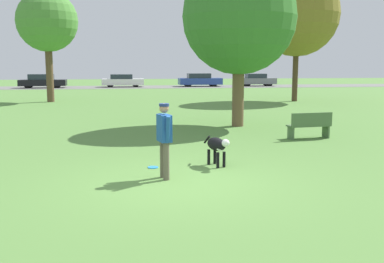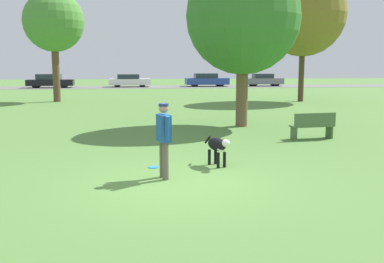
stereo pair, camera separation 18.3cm
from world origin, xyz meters
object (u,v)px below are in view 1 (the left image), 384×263
park_bench (310,125)px  frisbee (153,167)px  parked_car_blue (200,80)px  parked_car_grey (257,80)px  tree_near_right (239,17)px  person (164,135)px  parked_car_black (42,81)px  dog (217,146)px  parked_car_white (123,81)px  tree_far_right (297,15)px  tree_far_left (47,22)px

park_bench → frisbee: bearing=25.8°
parked_car_blue → parked_car_grey: bearing=-1.0°
tree_near_right → parked_car_blue: tree_near_right is taller
person → parked_car_black: person is taller
dog → tree_near_right: size_ratio=0.16×
parked_car_black → parked_car_blue: parked_car_blue is taller
frisbee → parked_car_white: parked_car_white is taller
parked_car_white → parked_car_grey: (13.91, 0.01, 0.01)m
tree_far_right → tree_far_left: (-15.14, 1.70, -0.48)m
parked_car_black → parked_car_white: size_ratio=1.06×
parked_car_black → park_bench: parked_car_black is taller
parked_car_white → parked_car_grey: size_ratio=1.07×
dog → park_bench: park_bench is taller
tree_far_right → parked_car_white: size_ratio=1.90×
tree_near_right → parked_car_white: tree_near_right is taller
tree_far_left → parked_car_white: (4.29, 17.12, -4.21)m
frisbee → parked_car_grey: size_ratio=0.06×
tree_far_left → parked_car_white: tree_far_left is taller
person → dog: 1.67m
tree_far_left → park_bench: bearing=-56.0°
tree_near_right → parked_car_black: bearing=113.1°
tree_far_left → tree_near_right: tree_far_left is taller
tree_far_right → tree_near_right: size_ratio=1.28×
dog → parked_car_white: (-2.45, 35.88, 0.15)m
parked_car_white → park_bench: 33.11m
dog → parked_car_blue: parked_car_blue is taller
tree_near_right → frisbee: bearing=-119.1°
tree_far_right → parked_car_grey: 19.64m
tree_far_right → tree_near_right: tree_far_right is taller
dog → tree_near_right: 7.72m
tree_far_left → parked_car_blue: 21.38m
frisbee → tree_far_left: size_ratio=0.04×
frisbee → tree_far_right: size_ratio=0.03×
park_bench → parked_car_blue: bearing=-99.9°
dog → frisbee: 1.56m
parked_car_black → parked_car_blue: (15.54, 0.62, 0.01)m
dog → parked_car_black: size_ratio=0.22×
tree_far_left → dog: bearing=-70.3°
tree_far_right → parked_car_black: bearing=135.6°
dog → parked_car_blue: (5.41, 35.85, 0.18)m
person → tree_near_right: bearing=142.8°
person → parked_car_white: bearing=169.1°
parked_car_black → tree_near_right: bearing=-68.3°
tree_far_right → tree_far_left: 15.25m
dog → parked_car_blue: 36.26m
tree_far_left → park_bench: 19.11m
person → frisbee: 1.37m
person → tree_far_right: bearing=139.0°
dog → frisbee: size_ratio=4.07×
person → parked_car_grey: size_ratio=0.40×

